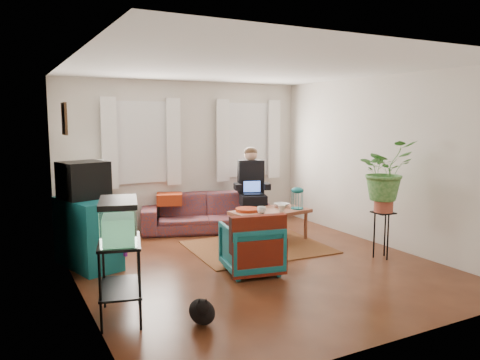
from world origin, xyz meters
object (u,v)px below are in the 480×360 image
side_table (95,220)px  armchair (251,245)px  coffee_table (270,226)px  dresser (88,233)px  plant_stand (382,235)px  sofa (207,206)px  aquarium_stand (121,280)px

side_table → armchair: size_ratio=0.97×
coffee_table → armchair: bearing=-139.9°
armchair → coffee_table: 1.55m
side_table → dresser: (-0.34, -1.32, 0.11)m
side_table → dresser: bearing=-104.5°
armchair → plant_stand: armchair is taller
sofa → aquarium_stand: bearing=-107.5°
dresser → aquarium_stand: 1.83m
coffee_table → plant_stand: plant_stand is taller
aquarium_stand → armchair: size_ratio=1.12×
armchair → coffee_table: armchair is taller
dresser → plant_stand: 4.03m
side_table → coffee_table: size_ratio=0.56×
dresser → aquarium_stand: size_ratio=1.29×
sofa → armchair: 2.36m
dresser → coffee_table: size_ratio=0.82×
side_table → coffee_table: bearing=-28.9°
side_table → dresser: size_ratio=0.68×
side_table → plant_stand: (3.39, -2.85, -0.01)m
side_table → aquarium_stand: 3.17m
coffee_table → aquarium_stand: bearing=-156.8°
dresser → plant_stand: bearing=-38.6°
armchair → side_table: bearing=-50.0°
plant_stand → dresser: bearing=157.6°
sofa → armchair: (-0.40, -2.32, -0.08)m
sofa → plant_stand: bearing=-40.6°
armchair → coffee_table: bearing=-120.5°
coffee_table → sofa: bearing=108.3°
sofa → coffee_table: sofa is taller
sofa → coffee_table: bearing=-43.0°
aquarium_stand → dresser: bearing=104.0°
plant_stand → armchair: bearing=170.5°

